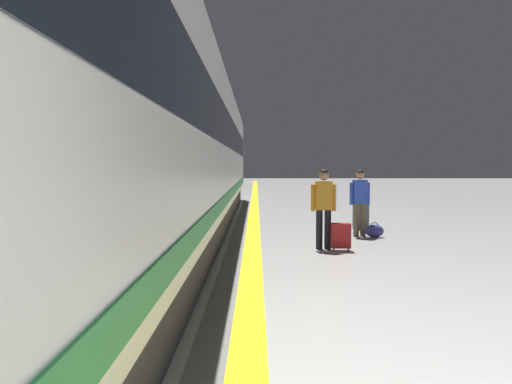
{
  "coord_description": "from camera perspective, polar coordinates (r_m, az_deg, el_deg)",
  "views": [
    {
      "loc": [
        -1.16,
        -0.38,
        1.72
      ],
      "look_at": [
        -1.19,
        5.96,
        1.36
      ],
      "focal_mm": 33.6,
      "sensor_mm": 36.0,
      "label": 1
    }
  ],
  "objects": [
    {
      "name": "tactile_edge_band",
      "position": [
        10.52,
        -1.67,
        -6.14
      ],
      "size": [
        0.51,
        80.0,
        0.01
      ],
      "primitive_type": "cube",
      "color": "slate",
      "rests_on": "ground"
    },
    {
      "name": "passenger_near",
      "position": [
        9.82,
        8.32,
        -1.28
      ],
      "size": [
        0.51,
        0.21,
        1.64
      ],
      "color": "black",
      "rests_on": "ground"
    },
    {
      "name": "passenger_mid",
      "position": [
        11.73,
        12.52,
        -0.68
      ],
      "size": [
        0.5,
        0.23,
        1.6
      ],
      "color": "brown",
      "rests_on": "ground"
    },
    {
      "name": "suitcase_near",
      "position": [
        9.76,
        10.31,
        -5.15
      ],
      "size": [
        0.38,
        0.24,
        0.55
      ],
      "color": "#A51E1E",
      "rests_on": "ground"
    },
    {
      "name": "waste_bin",
      "position": [
        13.14,
        12.64,
        -2.33
      ],
      "size": [
        0.46,
        0.46,
        0.91
      ],
      "color": "#4C4C51",
      "rests_on": "ground"
    },
    {
      "name": "high_speed_train",
      "position": [
        9.65,
        -12.29,
        7.83
      ],
      "size": [
        2.94,
        29.91,
        4.97
      ],
      "color": "#38383D",
      "rests_on": "ground"
    },
    {
      "name": "safety_line_strip",
      "position": [
        10.52,
        -0.16,
        -6.13
      ],
      "size": [
        0.36,
        80.0,
        0.01
      ],
      "primitive_type": "cube",
      "color": "yellow",
      "rests_on": "ground"
    },
    {
      "name": "duffel_bag_mid",
      "position": [
        11.72,
        14.17,
        -4.53
      ],
      "size": [
        0.44,
        0.26,
        0.36
      ],
      "color": "navy",
      "rests_on": "ground"
    }
  ]
}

